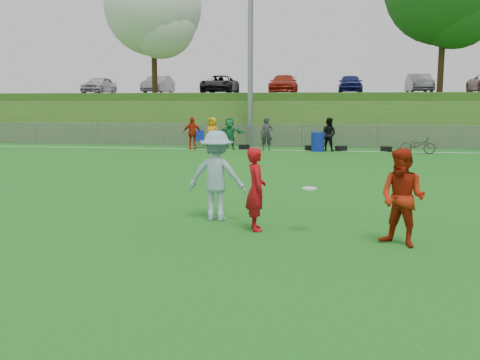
% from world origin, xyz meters
% --- Properties ---
extents(ground, '(120.00, 120.00, 0.00)m').
position_xyz_m(ground, '(0.00, 0.00, 0.00)').
color(ground, '#135D14').
rests_on(ground, ground).
extents(sideline_far, '(60.00, 0.10, 0.01)m').
position_xyz_m(sideline_far, '(0.00, 18.00, 0.01)').
color(sideline_far, white).
rests_on(sideline_far, ground).
extents(fence, '(58.00, 0.06, 1.30)m').
position_xyz_m(fence, '(0.00, 20.00, 0.65)').
color(fence, gray).
rests_on(fence, ground).
extents(light_pole, '(1.20, 0.40, 12.15)m').
position_xyz_m(light_pole, '(-3.00, 20.80, 6.71)').
color(light_pole, gray).
rests_on(light_pole, ground).
extents(berm, '(120.00, 18.00, 3.00)m').
position_xyz_m(berm, '(0.00, 31.00, 1.50)').
color(berm, '#275217').
rests_on(berm, ground).
extents(parking_lot, '(120.00, 12.00, 0.10)m').
position_xyz_m(parking_lot, '(0.00, 33.00, 3.05)').
color(parking_lot, black).
rests_on(parking_lot, berm).
extents(tree_white_flowering, '(6.30, 6.30, 8.78)m').
position_xyz_m(tree_white_flowering, '(-9.84, 24.92, 8.32)').
color(tree_white_flowering, black).
rests_on(tree_white_flowering, berm).
extents(car_row, '(32.04, 5.18, 1.44)m').
position_xyz_m(car_row, '(-1.17, 32.00, 3.82)').
color(car_row, silver).
rests_on(car_row, parking_lot).
extents(spectator_row, '(8.18, 0.92, 1.69)m').
position_xyz_m(spectator_row, '(-2.88, 18.00, 0.85)').
color(spectator_row, red).
rests_on(spectator_row, ground).
extents(gear_bags, '(7.84, 0.50, 0.26)m').
position_xyz_m(gear_bags, '(1.01, 18.10, 0.13)').
color(gear_bags, black).
rests_on(gear_bags, ground).
extents(player_red_left, '(0.55, 0.68, 1.63)m').
position_xyz_m(player_red_left, '(-0.00, 0.59, 0.82)').
color(player_red_left, '#B50C13').
rests_on(player_red_left, ground).
extents(player_red_center, '(1.05, 1.01, 1.71)m').
position_xyz_m(player_red_center, '(2.65, -0.16, 0.86)').
color(player_red_center, '#AA210B').
rests_on(player_red_center, ground).
extents(player_blue, '(1.27, 0.79, 1.90)m').
position_xyz_m(player_blue, '(-0.94, 1.36, 0.95)').
color(player_blue, '#90B5C8').
rests_on(player_blue, ground).
extents(frisbee, '(0.29, 0.29, 0.03)m').
position_xyz_m(frisbee, '(1.03, 0.52, 0.87)').
color(frisbee, silver).
rests_on(frisbee, ground).
extents(recycling_bin, '(0.76, 0.76, 0.97)m').
position_xyz_m(recycling_bin, '(0.90, 17.74, 0.49)').
color(recycling_bin, '#0E239C').
rests_on(recycling_bin, ground).
extents(camp_chair, '(0.65, 0.65, 0.95)m').
position_xyz_m(camp_chair, '(-5.53, 18.82, 0.28)').
color(camp_chair, '#1032B0').
rests_on(camp_chair, ground).
extents(bicycle, '(1.71, 0.80, 0.86)m').
position_xyz_m(bicycle, '(5.70, 17.20, 0.43)').
color(bicycle, '#2E2E31').
rests_on(bicycle, ground).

